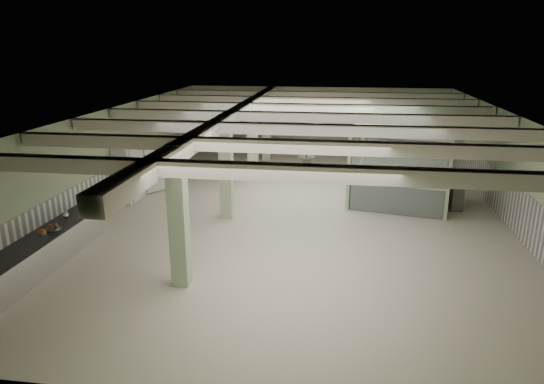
# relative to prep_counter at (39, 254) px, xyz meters

# --- Properties ---
(floor) EXTENTS (20.00, 20.00, 0.00)m
(floor) POSITION_rel_prep_counter_xyz_m (6.54, 5.75, -0.46)
(floor) COLOR beige
(floor) RESTS_ON ground
(ceiling) EXTENTS (14.00, 20.00, 0.02)m
(ceiling) POSITION_rel_prep_counter_xyz_m (6.54, 5.75, 3.14)
(ceiling) COLOR white
(ceiling) RESTS_ON wall_back
(wall_back) EXTENTS (14.00, 0.02, 3.60)m
(wall_back) POSITION_rel_prep_counter_xyz_m (6.54, 15.75, 1.34)
(wall_back) COLOR #ADC29B
(wall_back) RESTS_ON floor
(wall_front) EXTENTS (14.00, 0.02, 3.60)m
(wall_front) POSITION_rel_prep_counter_xyz_m (6.54, -4.25, 1.34)
(wall_front) COLOR #ADC29B
(wall_front) RESTS_ON floor
(wall_left) EXTENTS (0.02, 20.00, 3.60)m
(wall_left) POSITION_rel_prep_counter_xyz_m (-0.46, 5.75, 1.34)
(wall_left) COLOR #ADC29B
(wall_left) RESTS_ON floor
(wall_right) EXTENTS (0.02, 20.00, 3.60)m
(wall_right) POSITION_rel_prep_counter_xyz_m (13.54, 5.75, 1.34)
(wall_right) COLOR #ADC29B
(wall_right) RESTS_ON floor
(wainscot_left) EXTENTS (0.05, 19.90, 1.50)m
(wainscot_left) POSITION_rel_prep_counter_xyz_m (-0.43, 5.75, 0.29)
(wainscot_left) COLOR white
(wainscot_left) RESTS_ON floor
(wainscot_right) EXTENTS (0.05, 19.90, 1.50)m
(wainscot_right) POSITION_rel_prep_counter_xyz_m (13.52, 5.75, 0.29)
(wainscot_right) COLOR white
(wainscot_right) RESTS_ON floor
(wainscot_back) EXTENTS (13.90, 0.05, 1.50)m
(wainscot_back) POSITION_rel_prep_counter_xyz_m (6.54, 15.73, 0.29)
(wainscot_back) COLOR white
(wainscot_back) RESTS_ON floor
(girder) EXTENTS (0.45, 19.90, 0.40)m
(girder) POSITION_rel_prep_counter_xyz_m (4.04, 5.75, 2.92)
(girder) COLOR beige
(girder) RESTS_ON ceiling
(beam_a) EXTENTS (13.90, 0.35, 0.32)m
(beam_a) POSITION_rel_prep_counter_xyz_m (6.54, -1.75, 2.96)
(beam_a) COLOR beige
(beam_a) RESTS_ON ceiling
(beam_b) EXTENTS (13.90, 0.35, 0.32)m
(beam_b) POSITION_rel_prep_counter_xyz_m (6.54, 0.75, 2.96)
(beam_b) COLOR beige
(beam_b) RESTS_ON ceiling
(beam_c) EXTENTS (13.90, 0.35, 0.32)m
(beam_c) POSITION_rel_prep_counter_xyz_m (6.54, 3.25, 2.96)
(beam_c) COLOR beige
(beam_c) RESTS_ON ceiling
(beam_d) EXTENTS (13.90, 0.35, 0.32)m
(beam_d) POSITION_rel_prep_counter_xyz_m (6.54, 5.75, 2.96)
(beam_d) COLOR beige
(beam_d) RESTS_ON ceiling
(beam_e) EXTENTS (13.90, 0.35, 0.32)m
(beam_e) POSITION_rel_prep_counter_xyz_m (6.54, 8.25, 2.96)
(beam_e) COLOR beige
(beam_e) RESTS_ON ceiling
(beam_f) EXTENTS (13.90, 0.35, 0.32)m
(beam_f) POSITION_rel_prep_counter_xyz_m (6.54, 10.75, 2.96)
(beam_f) COLOR beige
(beam_f) RESTS_ON ceiling
(beam_g) EXTENTS (13.90, 0.35, 0.32)m
(beam_g) POSITION_rel_prep_counter_xyz_m (6.54, 13.25, 2.96)
(beam_g) COLOR beige
(beam_g) RESTS_ON ceiling
(column_a) EXTENTS (0.42, 0.42, 3.60)m
(column_a) POSITION_rel_prep_counter_xyz_m (4.04, -0.25, 1.34)
(column_a) COLOR #AFC7A0
(column_a) RESTS_ON floor
(column_b) EXTENTS (0.42, 0.42, 3.60)m
(column_b) POSITION_rel_prep_counter_xyz_m (4.04, 4.75, 1.34)
(column_b) COLOR #AFC7A0
(column_b) RESTS_ON floor
(column_c) EXTENTS (0.42, 0.42, 3.60)m
(column_c) POSITION_rel_prep_counter_xyz_m (4.04, 9.75, 1.34)
(column_c) COLOR #AFC7A0
(column_c) RESTS_ON floor
(column_d) EXTENTS (0.42, 0.42, 3.60)m
(column_d) POSITION_rel_prep_counter_xyz_m (4.04, 13.75, 1.34)
(column_d) COLOR #AFC7A0
(column_d) RESTS_ON floor
(pendant_front) EXTENTS (0.44, 0.44, 0.22)m
(pendant_front) POSITION_rel_prep_counter_xyz_m (7.04, 0.75, 2.59)
(pendant_front) COLOR #313E2E
(pendant_front) RESTS_ON ceiling
(pendant_mid) EXTENTS (0.44, 0.44, 0.22)m
(pendant_mid) POSITION_rel_prep_counter_xyz_m (7.04, 6.25, 2.59)
(pendant_mid) COLOR #313E2E
(pendant_mid) RESTS_ON ceiling
(pendant_back) EXTENTS (0.44, 0.44, 0.22)m
(pendant_back) POSITION_rel_prep_counter_xyz_m (7.04, 11.25, 2.59)
(pendant_back) COLOR #313E2E
(pendant_back) RESTS_ON ceiling
(prep_counter) EXTENTS (0.94, 5.40, 0.91)m
(prep_counter) POSITION_rel_prep_counter_xyz_m (0.00, 0.00, 0.00)
(prep_counter) COLOR silver
(prep_counter) RESTS_ON floor
(pitcher_near) EXTENTS (0.22, 0.24, 0.24)m
(pitcher_near) POSITION_rel_prep_counter_xyz_m (0.08, 2.21, 0.56)
(pitcher_near) COLOR silver
(pitcher_near) RESTS_ON prep_counter
(pitcher_far) EXTENTS (0.19, 0.22, 0.25)m
(pitcher_far) POSITION_rel_prep_counter_xyz_m (-0.02, 1.50, 0.56)
(pitcher_far) COLOR silver
(pitcher_far) RESTS_ON prep_counter
(veg_colander) EXTENTS (0.42, 0.42, 0.19)m
(veg_colander) POSITION_rel_prep_counter_xyz_m (0.13, 0.59, 0.53)
(veg_colander) COLOR #414247
(veg_colander) RESTS_ON prep_counter
(orange_bowl) EXTENTS (0.30, 0.30, 0.08)m
(orange_bowl) POSITION_rel_prep_counter_xyz_m (0.00, 0.27, 0.48)
(orange_bowl) COLOR #B2B2B7
(orange_bowl) RESTS_ON prep_counter
(walkin_cooler) EXTENTS (1.02, 2.40, 2.20)m
(walkin_cooler) POSITION_rel_prep_counter_xyz_m (-0.08, 6.54, 0.64)
(walkin_cooler) COLOR silver
(walkin_cooler) RESTS_ON floor
(guard_booth) EXTENTS (4.19, 3.75, 2.95)m
(guard_booth) POSITION_rel_prep_counter_xyz_m (10.15, 7.23, 1.49)
(guard_booth) COLOR #A2B893
(guard_booth) RESTS_ON floor
(filing_cabinet) EXTENTS (0.54, 0.69, 1.34)m
(filing_cabinet) POSITION_rel_prep_counter_xyz_m (12.08, 6.76, 0.21)
(filing_cabinet) COLOR #626453
(filing_cabinet) RESTS_ON floor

